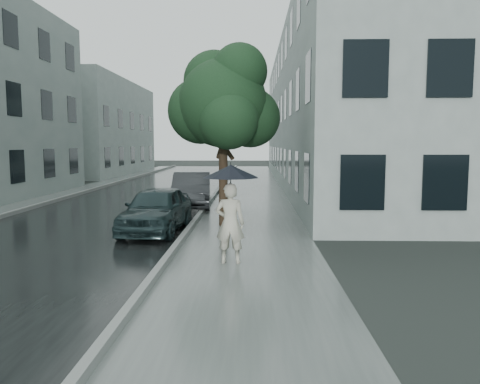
{
  "coord_description": "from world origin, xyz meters",
  "views": [
    {
      "loc": [
        0.36,
        -11.15,
        2.66
      ],
      "look_at": [
        -0.01,
        1.76,
        1.3
      ],
      "focal_mm": 35.0,
      "sensor_mm": 36.0,
      "label": 1
    }
  ],
  "objects_px": {
    "lamp_post": "(218,137)",
    "car_near": "(157,209)",
    "pedestrian": "(230,223)",
    "street_tree": "(223,102)",
    "car_far": "(192,190)"
  },
  "relations": [
    {
      "from": "lamp_post",
      "to": "car_near",
      "type": "distance_m",
      "value": 11.07
    },
    {
      "from": "pedestrian",
      "to": "lamp_post",
      "type": "distance_m",
      "value": 14.62
    },
    {
      "from": "lamp_post",
      "to": "car_near",
      "type": "xyz_separation_m",
      "value": [
        -1.04,
        -10.78,
        -2.3
      ]
    },
    {
      "from": "lamp_post",
      "to": "car_near",
      "type": "bearing_deg",
      "value": -90.89
    },
    {
      "from": "street_tree",
      "to": "car_near",
      "type": "bearing_deg",
      "value": -147.41
    },
    {
      "from": "car_near",
      "to": "car_far",
      "type": "distance_m",
      "value": 5.55
    },
    {
      "from": "street_tree",
      "to": "car_far",
      "type": "relative_size",
      "value": 1.32
    },
    {
      "from": "pedestrian",
      "to": "car_near",
      "type": "height_order",
      "value": "pedestrian"
    },
    {
      "from": "pedestrian",
      "to": "street_tree",
      "type": "xyz_separation_m",
      "value": [
        -0.45,
        4.86,
        3.04
      ]
    },
    {
      "from": "street_tree",
      "to": "car_near",
      "type": "xyz_separation_m",
      "value": [
        -1.93,
        -1.23,
        -3.25
      ]
    },
    {
      "from": "pedestrian",
      "to": "street_tree",
      "type": "relative_size",
      "value": 0.31
    },
    {
      "from": "lamp_post",
      "to": "car_far",
      "type": "height_order",
      "value": "lamp_post"
    },
    {
      "from": "pedestrian",
      "to": "lamp_post",
      "type": "bearing_deg",
      "value": -81.05
    },
    {
      "from": "pedestrian",
      "to": "street_tree",
      "type": "bearing_deg",
      "value": -81.04
    },
    {
      "from": "car_far",
      "to": "lamp_post",
      "type": "bearing_deg",
      "value": 77.09
    }
  ]
}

